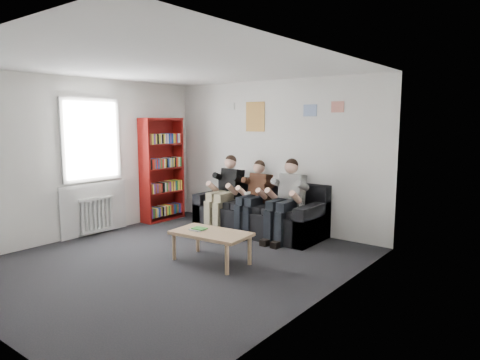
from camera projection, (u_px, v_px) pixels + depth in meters
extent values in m
plane|color=black|center=(175.00, 261.00, 6.05)|extent=(5.00, 5.00, 0.00)
plane|color=white|center=(170.00, 66.00, 5.68)|extent=(5.00, 5.00, 0.00)
plane|color=white|center=(273.00, 155.00, 7.82)|extent=(4.50, 0.00, 4.50)
plane|color=white|center=(81.00, 158.00, 7.24)|extent=(0.00, 5.00, 5.00)
plane|color=white|center=(320.00, 181.00, 4.50)|extent=(0.00, 5.00, 5.00)
cube|color=black|center=(258.00, 220.00, 7.58)|extent=(2.33, 0.95, 0.44)
cube|color=black|center=(270.00, 193.00, 7.81)|extent=(2.33, 0.21, 0.46)
cube|color=black|center=(213.00, 208.00, 8.22)|extent=(0.19, 0.95, 0.64)
cube|color=black|center=(312.00, 224.00, 6.92)|extent=(0.19, 0.95, 0.64)
cube|color=black|center=(256.00, 206.00, 7.48)|extent=(1.95, 0.66, 0.11)
cube|color=maroon|center=(162.00, 170.00, 8.48)|extent=(0.30, 0.91, 2.03)
cube|color=tan|center=(211.00, 233.00, 5.97)|extent=(1.09, 0.60, 0.04)
cylinder|color=tan|center=(174.00, 246.00, 6.11)|extent=(0.05, 0.05, 0.39)
cylinder|color=tan|center=(227.00, 260.00, 5.51)|extent=(0.05, 0.05, 0.39)
cylinder|color=tan|center=(198.00, 239.00, 6.49)|extent=(0.05, 0.05, 0.39)
cylinder|color=tan|center=(250.00, 251.00, 5.89)|extent=(0.05, 0.05, 0.39)
cube|color=silver|center=(197.00, 230.00, 6.06)|extent=(0.20, 0.14, 0.02)
cube|color=green|center=(199.00, 228.00, 6.06)|extent=(0.20, 0.14, 0.02)
cube|color=black|center=(232.00, 183.00, 7.93)|extent=(0.40, 0.29, 0.57)
sphere|color=#E4A78B|center=(230.00, 163.00, 7.85)|extent=(0.22, 0.22, 0.22)
sphere|color=black|center=(231.00, 161.00, 7.86)|extent=(0.21, 0.21, 0.21)
cube|color=gray|center=(221.00, 196.00, 7.73)|extent=(0.36, 0.46, 0.15)
cube|color=gray|center=(213.00, 217.00, 7.60)|extent=(0.34, 0.14, 0.55)
cube|color=black|center=(211.00, 230.00, 7.59)|extent=(0.34, 0.26, 0.10)
cube|color=#482318|center=(260.00, 188.00, 7.54)|extent=(0.37, 0.27, 0.53)
sphere|color=#E4A78B|center=(259.00, 168.00, 7.46)|extent=(0.21, 0.21, 0.21)
sphere|color=black|center=(259.00, 166.00, 7.46)|extent=(0.20, 0.20, 0.20)
cube|color=black|center=(251.00, 201.00, 7.34)|extent=(0.34, 0.43, 0.14)
cube|color=black|center=(243.00, 222.00, 7.23)|extent=(0.32, 0.13, 0.55)
cube|color=black|center=(241.00, 236.00, 7.22)|extent=(0.32, 0.24, 0.09)
cube|color=white|center=(247.00, 193.00, 7.25)|extent=(0.04, 0.13, 0.04)
cube|color=white|center=(292.00, 190.00, 7.15)|extent=(0.40, 0.30, 0.57)
sphere|color=#E4A78B|center=(291.00, 167.00, 7.06)|extent=(0.22, 0.22, 0.22)
sphere|color=black|center=(292.00, 165.00, 7.07)|extent=(0.21, 0.21, 0.21)
cube|color=black|center=(282.00, 205.00, 6.94)|extent=(0.36, 0.47, 0.15)
cube|color=black|center=(274.00, 228.00, 6.81)|extent=(0.34, 0.14, 0.55)
cube|color=black|center=(272.00, 243.00, 6.79)|extent=(0.34, 0.26, 0.10)
cylinder|color=white|center=(83.00, 217.00, 7.25)|extent=(0.06, 0.06, 0.60)
cylinder|color=white|center=(87.00, 216.00, 7.31)|extent=(0.06, 0.06, 0.60)
cylinder|color=white|center=(91.00, 216.00, 7.38)|extent=(0.06, 0.06, 0.60)
cylinder|color=white|center=(95.00, 215.00, 7.44)|extent=(0.06, 0.06, 0.60)
cylinder|color=white|center=(99.00, 214.00, 7.50)|extent=(0.06, 0.06, 0.60)
cylinder|color=white|center=(103.00, 213.00, 7.56)|extent=(0.06, 0.06, 0.60)
cylinder|color=white|center=(107.00, 213.00, 7.63)|extent=(0.06, 0.06, 0.60)
cylinder|color=white|center=(111.00, 212.00, 7.69)|extent=(0.06, 0.06, 0.60)
cube|color=white|center=(98.00, 230.00, 7.51)|extent=(0.10, 0.64, 0.04)
cube|color=white|center=(96.00, 199.00, 7.43)|extent=(0.10, 0.64, 0.04)
cube|color=white|center=(91.00, 140.00, 7.34)|extent=(0.02, 1.00, 1.30)
cube|color=silver|center=(89.00, 100.00, 7.24)|extent=(0.05, 1.12, 0.06)
cube|color=silver|center=(93.00, 179.00, 7.43)|extent=(0.05, 1.12, 0.06)
cube|color=silver|center=(94.00, 208.00, 7.50)|extent=(0.03, 1.30, 0.90)
cube|color=gold|center=(255.00, 117.00, 7.96)|extent=(0.42, 0.01, 0.55)
cube|color=#3B73CA|center=(310.00, 110.00, 7.25)|extent=(0.25, 0.01, 0.20)
cube|color=#C23C99|center=(338.00, 107.00, 6.94)|extent=(0.22, 0.01, 0.18)
cube|color=silver|center=(230.00, 107.00, 8.30)|extent=(0.20, 0.01, 0.14)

